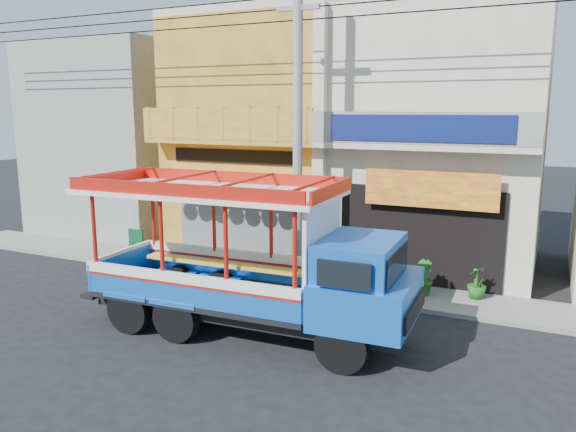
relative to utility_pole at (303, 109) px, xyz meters
The scene contains 11 objects.
ground 6.08m from the utility_pole, 75.53° to the right, with size 90.00×90.00×0.00m, color black.
sidewalk 5.09m from the utility_pole, 39.41° to the left, with size 30.00×2.00×0.12m, color slate.
shophouse_left 5.70m from the utility_pole, 124.03° to the left, with size 6.00×7.50×8.24m.
shophouse_right 5.54m from the utility_pole, 58.56° to the left, with size 6.00×6.75×8.24m.
party_pilaster 1.87m from the utility_pole, 95.46° to the left, with size 0.35×0.30×8.00m, color #BFB79D.
filler_building_left 11.25m from the utility_pole, 155.15° to the left, with size 6.00×6.00×7.60m, color gray.
utility_pole is the anchor object (origin of this frame).
songthaew_truck 4.70m from the utility_pole, 78.93° to the right, with size 7.69×2.81×3.55m.
green_sign 7.96m from the utility_pole, behind, with size 0.60×0.28×0.92m.
potted_plant_b 5.54m from the utility_pole, 14.12° to the left, with size 0.52×0.42×0.94m, color #21621C.
potted_plant_c 6.48m from the utility_pole, 13.77° to the left, with size 0.49×0.49×0.87m, color #21621C.
Camera 1 is at (5.24, -10.53, 5.04)m, focal length 35.00 mm.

